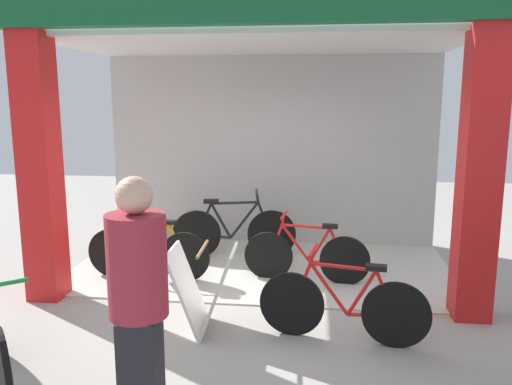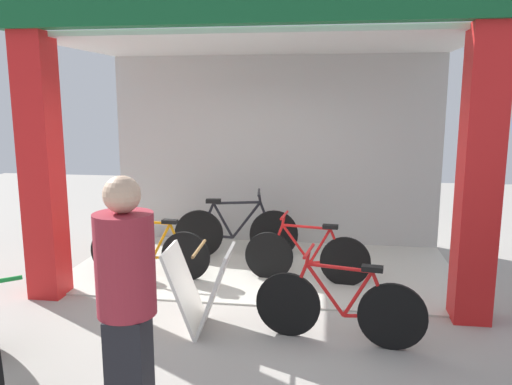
{
  "view_description": "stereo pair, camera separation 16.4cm",
  "coord_description": "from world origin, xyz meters",
  "px_view_note": "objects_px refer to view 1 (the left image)",
  "views": [
    {
      "loc": [
        0.7,
        -5.25,
        2.24
      ],
      "look_at": [
        0.0,
        0.65,
        1.15
      ],
      "focal_mm": 35.89,
      "sensor_mm": 36.0,
      "label": 1
    },
    {
      "loc": [
        0.86,
        -5.23,
        2.24
      ],
      "look_at": [
        0.0,
        0.65,
        1.15
      ],
      "focal_mm": 35.89,
      "sensor_mm": 36.0,
      "label": 2
    }
  ],
  "objects_px": {
    "bicycle_inside_0": "(234,231)",
    "sandwich_board_sign": "(203,289)",
    "bicycle_inside_2": "(148,252)",
    "bicycle_parked_0": "(343,306)",
    "bicycle_inside_1": "(307,256)",
    "pedestrian_0": "(139,309)"
  },
  "relations": [
    {
      "from": "sandwich_board_sign",
      "to": "pedestrian_0",
      "type": "height_order",
      "value": "pedestrian_0"
    },
    {
      "from": "bicycle_inside_0",
      "to": "sandwich_board_sign",
      "type": "bearing_deg",
      "value": -88.07
    },
    {
      "from": "bicycle_inside_1",
      "to": "bicycle_inside_0",
      "type": "bearing_deg",
      "value": 140.23
    },
    {
      "from": "bicycle_inside_0",
      "to": "bicycle_parked_0",
      "type": "height_order",
      "value": "bicycle_inside_0"
    },
    {
      "from": "sandwich_board_sign",
      "to": "bicycle_inside_1",
      "type": "bearing_deg",
      "value": 56.5
    },
    {
      "from": "bicycle_inside_0",
      "to": "bicycle_inside_1",
      "type": "xyz_separation_m",
      "value": [
        1.05,
        -0.87,
        -0.04
      ]
    },
    {
      "from": "bicycle_inside_0",
      "to": "sandwich_board_sign",
      "type": "xyz_separation_m",
      "value": [
        0.08,
        -2.34,
        0.03
      ]
    },
    {
      "from": "bicycle_inside_1",
      "to": "sandwich_board_sign",
      "type": "xyz_separation_m",
      "value": [
        -0.97,
        -1.47,
        0.08
      ]
    },
    {
      "from": "bicycle_parked_0",
      "to": "bicycle_inside_1",
      "type": "bearing_deg",
      "value": 103.62
    },
    {
      "from": "bicycle_inside_2",
      "to": "pedestrian_0",
      "type": "bearing_deg",
      "value": -72.19
    },
    {
      "from": "bicycle_inside_2",
      "to": "sandwich_board_sign",
      "type": "relative_size",
      "value": 1.88
    },
    {
      "from": "bicycle_parked_0",
      "to": "sandwich_board_sign",
      "type": "relative_size",
      "value": 1.86
    },
    {
      "from": "bicycle_inside_1",
      "to": "pedestrian_0",
      "type": "bearing_deg",
      "value": -107.62
    },
    {
      "from": "bicycle_inside_1",
      "to": "sandwich_board_sign",
      "type": "distance_m",
      "value": 1.76
    },
    {
      "from": "bicycle_inside_2",
      "to": "pedestrian_0",
      "type": "height_order",
      "value": "pedestrian_0"
    },
    {
      "from": "bicycle_inside_1",
      "to": "bicycle_inside_2",
      "type": "xyz_separation_m",
      "value": [
        -1.97,
        -0.11,
        0.01
      ]
    },
    {
      "from": "bicycle_inside_2",
      "to": "sandwich_board_sign",
      "type": "bearing_deg",
      "value": -53.42
    },
    {
      "from": "bicycle_inside_0",
      "to": "bicycle_parked_0",
      "type": "relative_size",
      "value": 1.11
    },
    {
      "from": "sandwich_board_sign",
      "to": "bicycle_parked_0",
      "type": "bearing_deg",
      "value": -2.88
    },
    {
      "from": "pedestrian_0",
      "to": "sandwich_board_sign",
      "type": "bearing_deg",
      "value": 89.0
    },
    {
      "from": "bicycle_inside_1",
      "to": "bicycle_parked_0",
      "type": "bearing_deg",
      "value": -76.38
    },
    {
      "from": "bicycle_inside_2",
      "to": "bicycle_parked_0",
      "type": "bearing_deg",
      "value": -31.2
    }
  ]
}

